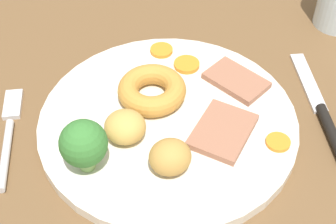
{
  "coord_description": "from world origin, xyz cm",
  "views": [
    {
      "loc": [
        -8.07,
        -35.25,
        45.12
      ],
      "look_at": [
        -3.4,
        2.22,
        6.0
      ],
      "focal_mm": 52.72,
      "sensor_mm": 36.0,
      "label": 1
    }
  ],
  "objects_px": {
    "meat_slice_main": "(223,131)",
    "roast_potato_right": "(125,126)",
    "broccoli_floret": "(84,144)",
    "knife": "(323,114)",
    "meat_slice_under": "(236,80)",
    "carrot_coin_side": "(278,142)",
    "yorkshire_pudding": "(152,90)",
    "roast_potato_left": "(170,157)",
    "carrot_coin_front": "(190,64)",
    "carrot_coin_back": "(161,50)",
    "fork": "(9,134)",
    "dinner_plate": "(168,122)"
  },
  "relations": [
    {
      "from": "roast_potato_right",
      "to": "broccoli_floret",
      "type": "relative_size",
      "value": 0.74
    },
    {
      "from": "meat_slice_main",
      "to": "roast_potato_left",
      "type": "distance_m",
      "value": 0.07
    },
    {
      "from": "roast_potato_left",
      "to": "carrot_coin_front",
      "type": "height_order",
      "value": "roast_potato_left"
    },
    {
      "from": "roast_potato_left",
      "to": "broccoli_floret",
      "type": "xyz_separation_m",
      "value": [
        -0.08,
        0.01,
        0.02
      ]
    },
    {
      "from": "yorkshire_pudding",
      "to": "fork",
      "type": "bearing_deg",
      "value": -170.17
    },
    {
      "from": "dinner_plate",
      "to": "broccoli_floret",
      "type": "xyz_separation_m",
      "value": [
        -0.09,
        -0.06,
        0.04
      ]
    },
    {
      "from": "dinner_plate",
      "to": "knife",
      "type": "distance_m",
      "value": 0.18
    },
    {
      "from": "meat_slice_under",
      "to": "knife",
      "type": "bearing_deg",
      "value": -30.4
    },
    {
      "from": "meat_slice_main",
      "to": "roast_potato_right",
      "type": "xyz_separation_m",
      "value": [
        -0.1,
        0.01,
        0.01
      ]
    },
    {
      "from": "yorkshire_pudding",
      "to": "broccoli_floret",
      "type": "bearing_deg",
      "value": -129.41
    },
    {
      "from": "knife",
      "to": "meat_slice_under",
      "type": "bearing_deg",
      "value": 61.28
    },
    {
      "from": "meat_slice_main",
      "to": "carrot_coin_side",
      "type": "bearing_deg",
      "value": -20.93
    },
    {
      "from": "roast_potato_right",
      "to": "dinner_plate",
      "type": "bearing_deg",
      "value": 23.99
    },
    {
      "from": "roast_potato_left",
      "to": "fork",
      "type": "height_order",
      "value": "roast_potato_left"
    },
    {
      "from": "carrot_coin_front",
      "to": "broccoli_floret",
      "type": "relative_size",
      "value": 0.53
    },
    {
      "from": "dinner_plate",
      "to": "carrot_coin_back",
      "type": "xyz_separation_m",
      "value": [
        0.01,
        0.12,
        0.01
      ]
    },
    {
      "from": "roast_potato_left",
      "to": "fork",
      "type": "bearing_deg",
      "value": 156.08
    },
    {
      "from": "meat_slice_main",
      "to": "carrot_coin_front",
      "type": "height_order",
      "value": "meat_slice_main"
    },
    {
      "from": "dinner_plate",
      "to": "broccoli_floret",
      "type": "height_order",
      "value": "broccoli_floret"
    },
    {
      "from": "meat_slice_main",
      "to": "yorkshire_pudding",
      "type": "relative_size",
      "value": 0.94
    },
    {
      "from": "carrot_coin_front",
      "to": "knife",
      "type": "height_order",
      "value": "carrot_coin_front"
    },
    {
      "from": "meat_slice_under",
      "to": "carrot_coin_front",
      "type": "distance_m",
      "value": 0.06
    },
    {
      "from": "dinner_plate",
      "to": "roast_potato_left",
      "type": "height_order",
      "value": "roast_potato_left"
    },
    {
      "from": "dinner_plate",
      "to": "meat_slice_main",
      "type": "distance_m",
      "value": 0.06
    },
    {
      "from": "roast_potato_right",
      "to": "fork",
      "type": "bearing_deg",
      "value": 167.64
    },
    {
      "from": "carrot_coin_back",
      "to": "broccoli_floret",
      "type": "bearing_deg",
      "value": -118.84
    },
    {
      "from": "roast_potato_left",
      "to": "roast_potato_right",
      "type": "distance_m",
      "value": 0.06
    },
    {
      "from": "meat_slice_under",
      "to": "carrot_coin_back",
      "type": "relative_size",
      "value": 2.46
    },
    {
      "from": "meat_slice_under",
      "to": "broccoli_floret",
      "type": "relative_size",
      "value": 1.19
    },
    {
      "from": "broccoli_floret",
      "to": "knife",
      "type": "xyz_separation_m",
      "value": [
        0.27,
        0.05,
        -0.04
      ]
    },
    {
      "from": "yorkshire_pudding",
      "to": "roast_potato_left",
      "type": "bearing_deg",
      "value": -85.77
    },
    {
      "from": "meat_slice_under",
      "to": "yorkshire_pudding",
      "type": "relative_size",
      "value": 0.9
    },
    {
      "from": "meat_slice_main",
      "to": "broccoli_floret",
      "type": "bearing_deg",
      "value": -169.49
    },
    {
      "from": "dinner_plate",
      "to": "broccoli_floret",
      "type": "bearing_deg",
      "value": -147.67
    },
    {
      "from": "broccoli_floret",
      "to": "knife",
      "type": "height_order",
      "value": "broccoli_floret"
    },
    {
      "from": "carrot_coin_side",
      "to": "fork",
      "type": "height_order",
      "value": "carrot_coin_side"
    },
    {
      "from": "dinner_plate",
      "to": "meat_slice_main",
      "type": "xyz_separation_m",
      "value": [
        0.06,
        -0.03,
        0.01
      ]
    },
    {
      "from": "meat_slice_under",
      "to": "roast_potato_left",
      "type": "bearing_deg",
      "value": -128.97
    },
    {
      "from": "roast_potato_right",
      "to": "fork",
      "type": "relative_size",
      "value": 0.29
    },
    {
      "from": "carrot_coin_side",
      "to": "broccoli_floret",
      "type": "xyz_separation_m",
      "value": [
        -0.2,
        -0.01,
        0.03
      ]
    },
    {
      "from": "meat_slice_under",
      "to": "yorkshire_pudding",
      "type": "bearing_deg",
      "value": -173.01
    },
    {
      "from": "carrot_coin_side",
      "to": "fork",
      "type": "bearing_deg",
      "value": 168.66
    },
    {
      "from": "carrot_coin_side",
      "to": "carrot_coin_front",
      "type": "bearing_deg",
      "value": 118.22
    },
    {
      "from": "dinner_plate",
      "to": "carrot_coin_front",
      "type": "bearing_deg",
      "value": 65.83
    },
    {
      "from": "knife",
      "to": "fork",
      "type": "bearing_deg",
      "value": 89.63
    },
    {
      "from": "roast_potato_right",
      "to": "fork",
      "type": "xyz_separation_m",
      "value": [
        -0.13,
        0.03,
        -0.03
      ]
    },
    {
      "from": "carrot_coin_back",
      "to": "fork",
      "type": "bearing_deg",
      "value": -148.97
    },
    {
      "from": "carrot_coin_front",
      "to": "broccoli_floret",
      "type": "xyz_separation_m",
      "value": [
        -0.13,
        -0.14,
        0.03
      ]
    },
    {
      "from": "meat_slice_main",
      "to": "meat_slice_under",
      "type": "distance_m",
      "value": 0.08
    },
    {
      "from": "yorkshire_pudding",
      "to": "fork",
      "type": "height_order",
      "value": "yorkshire_pudding"
    }
  ]
}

